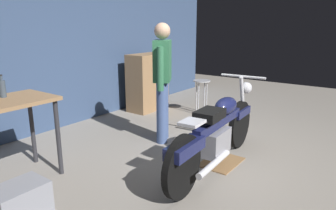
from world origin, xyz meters
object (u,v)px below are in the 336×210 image
object	(u,v)px
wooden_dresser	(148,82)
motorcycle	(217,131)
storage_bin	(20,204)
bottle	(2,88)
shop_stool	(202,88)
person_standing	(162,78)

from	to	relation	value
wooden_dresser	motorcycle	bearing A→B (deg)	-123.09
storage_bin	bottle	world-z (taller)	bottle
storage_bin	motorcycle	bearing A→B (deg)	-23.57
shop_stool	wooden_dresser	size ratio (longest dim) A/B	0.58
person_standing	motorcycle	bearing A→B (deg)	41.89
motorcycle	person_standing	xyz separation A→B (m)	(0.33, 1.05, 0.48)
bottle	storage_bin	bearing A→B (deg)	-114.28
motorcycle	storage_bin	world-z (taller)	motorcycle
person_standing	storage_bin	xyz separation A→B (m)	(-2.26, -0.20, -0.76)
motorcycle	shop_stool	distance (m)	2.29
motorcycle	storage_bin	bearing A→B (deg)	152.90
person_standing	storage_bin	bearing A→B (deg)	-25.64
motorcycle	bottle	world-z (taller)	bottle
wooden_dresser	bottle	xyz separation A→B (m)	(-3.04, -0.58, 0.45)
person_standing	bottle	xyz separation A→B (m)	(-1.86, 0.69, 0.07)
storage_bin	person_standing	bearing A→B (deg)	5.07
motorcycle	storage_bin	xyz separation A→B (m)	(-1.94, 0.84, -0.28)
shop_stool	bottle	size ratio (longest dim) A/B	2.66
person_standing	wooden_dresser	distance (m)	1.77
shop_stool	bottle	xyz separation A→B (m)	(-3.42, 0.42, 0.50)
storage_bin	bottle	size ratio (longest dim) A/B	1.83
wooden_dresser	storage_bin	bearing A→B (deg)	-156.92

